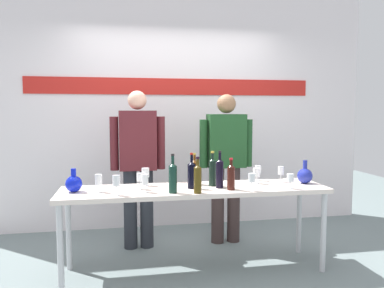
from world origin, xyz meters
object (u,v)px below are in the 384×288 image
Objects in this scene: display_table at (195,195)px; decanter_blue_left at (74,183)px; wine_bottle_2 at (192,174)px; wine_glass_left_1 at (140,177)px; wine_glass_right_0 at (281,171)px; wine_glass_left_0 at (145,173)px; wine_bottle_1 at (212,171)px; wine_bottle_0 at (231,176)px; wine_glass_right_1 at (290,178)px; wine_bottle_4 at (220,172)px; wine_glass_right_4 at (256,173)px; wine_bottle_5 at (198,178)px; wine_bottle_6 at (194,171)px; presenter_left at (138,160)px; presenter_right at (226,159)px; wine_bottle_3 at (173,177)px; wine_glass_left_3 at (145,180)px; wine_glass_left_4 at (99,180)px; wine_glass_left_2 at (116,181)px; wine_glass_right_2 at (252,178)px; decanter_blue_right at (305,175)px; wine_glass_right_3 at (258,170)px.

decanter_blue_left reaches higher than display_table.
wine_bottle_2 is at bearing -147.59° from display_table.
wine_glass_right_0 is (1.35, 0.08, 0.01)m from wine_glass_left_1.
wine_bottle_1 is at bearing -11.63° from wine_glass_left_0.
wine_bottle_0 is 2.09× the size of wine_glass_right_1.
wine_glass_right_4 is at bearing 19.08° from wine_bottle_4.
wine_bottle_5 reaches higher than wine_bottle_6.
presenter_left reaches higher than wine_glass_right_4.
presenter_right is at bearing 54.99° from display_table.
presenter_right is 0.70m from wine_glass_right_0.
presenter_left is 1.14m from wine_bottle_0.
wine_glass_left_0 is 1.06× the size of wine_glass_right_0.
wine_glass_right_4 is (0.84, 0.27, -0.03)m from wine_bottle_3.
wine_glass_left_4 is (-0.39, 0.08, -0.00)m from wine_glass_left_3.
wine_glass_left_2 is at bearing -103.63° from presenter_left.
wine_glass_right_2 is (0.89, -0.39, -0.01)m from wine_glass_left_0.
wine_glass_left_1 is at bearing 8.52° from wine_glass_left_4.
decanter_blue_right is 0.46m from wine_glass_right_4.
wine_bottle_5 is (0.01, -0.21, 0.00)m from wine_bottle_2.
wine_bottle_3 is (0.25, -0.87, -0.04)m from presenter_left.
decanter_blue_left is 0.61m from wine_glass_left_3.
decanter_blue_right is 0.80× the size of wine_bottle_0.
wine_bottle_4 is 2.04× the size of wine_glass_left_0.
decanter_blue_right is 0.14× the size of presenter_right.
wine_glass_left_0 is at bearing -150.83° from presenter_right.
decanter_blue_right is at bearing -6.42° from wine_glass_left_0.
wine_glass_left_4 is at bearing -170.40° from wine_glass_right_3.
decanter_blue_left is 1.51× the size of wine_glass_right_1.
decanter_blue_left is 1.30× the size of wine_glass_right_0.
wine_glass_left_4 is at bearing -151.57° from presenter_right.
presenter_left is 0.80m from wine_glass_left_4.
wine_glass_left_3 is at bearing -94.40° from wine_glass_left_0.
presenter_right reaches higher than wine_glass_right_0.
wine_glass_right_4 reaches higher than display_table.
wine_glass_left_0 is at bearing 177.84° from wine_bottle_6.
wine_bottle_6 reaches higher than wine_glass_right_3.
wine_bottle_3 is 0.24m from wine_glass_left_3.
wine_glass_left_2 is 1.10× the size of wine_glass_right_2.
wine_glass_left_3 is (-1.52, -0.11, 0.03)m from decanter_blue_right.
wine_glass_right_2 is (0.91, -0.11, 0.01)m from wine_glass_left_3.
wine_bottle_2 is 2.06× the size of wine_glass_right_0.
wine_glass_left_2 is 1.59m from wine_glass_right_0.
wine_bottle_6 reaches higher than decanter_blue_left.
wine_bottle_0 is (0.77, -0.83, -0.05)m from presenter_left.
wine_bottle_4 reaches higher than wine_glass_left_2.
display_table is 0.87m from presenter_left.
presenter_left is 10.11× the size of wine_glass_left_0.
presenter_right reaches higher than wine_bottle_0.
wine_glass_left_4 is (-0.81, -0.01, -0.03)m from wine_bottle_2.
wine_glass_right_2 is at bearing -6.95° from wine_glass_left_3.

